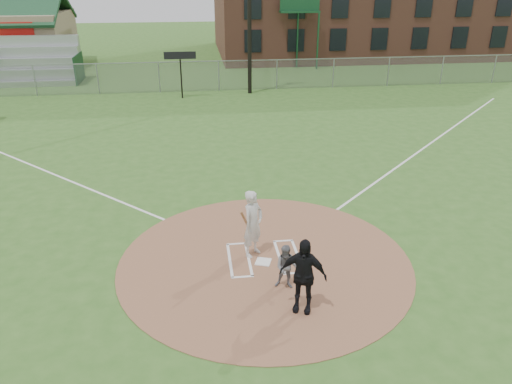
{
  "coord_description": "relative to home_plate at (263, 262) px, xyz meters",
  "views": [
    {
      "loc": [
        -1.81,
        -12.17,
        7.76
      ],
      "look_at": [
        0.0,
        2.0,
        1.3
      ],
      "focal_mm": 35.0,
      "sensor_mm": 36.0,
      "label": 1
    }
  ],
  "objects": [
    {
      "name": "foul_line_first",
      "position": [
        9.06,
        9.08,
        -0.03
      ],
      "size": [
        17.04,
        17.04,
        0.01
      ],
      "primitive_type": "cube",
      "rotation": [
        0.0,
        0.0,
        -0.79
      ],
      "color": "white",
      "rests_on": "ground"
    },
    {
      "name": "ground",
      "position": [
        0.06,
        0.08,
        -0.03
      ],
      "size": [
        140.0,
        140.0,
        0.0
      ],
      "primitive_type": "plane",
      "color": "#346121",
      "rests_on": "ground"
    },
    {
      "name": "foul_line_third",
      "position": [
        -8.94,
        9.08,
        -0.03
      ],
      "size": [
        17.04,
        17.04,
        0.01
      ],
      "primitive_type": "cube",
      "rotation": [
        0.0,
        0.0,
        0.79
      ],
      "color": "white",
      "rests_on": "ground"
    },
    {
      "name": "umpire",
      "position": [
        0.64,
        -2.24,
        0.97
      ],
      "size": [
        1.25,
        0.86,
        1.97
      ],
      "primitive_type": "imported",
      "rotation": [
        0.0,
        0.0,
        -0.37
      ],
      "color": "black",
      "rests_on": "dirt_circle"
    },
    {
      "name": "scoreboard_sign",
      "position": [
        -2.44,
        20.28,
        2.35
      ],
      "size": [
        2.0,
        0.1,
        2.93
      ],
      "color": "black",
      "rests_on": "ground"
    },
    {
      "name": "dirt_circle",
      "position": [
        0.06,
        0.08,
        -0.02
      ],
      "size": [
        8.4,
        8.4,
        0.02
      ],
      "primitive_type": "cylinder",
      "color": "#996648",
      "rests_on": "ground"
    },
    {
      "name": "catcher",
      "position": [
        0.43,
        -1.27,
        0.6
      ],
      "size": [
        0.71,
        0.63,
        1.24
      ],
      "primitive_type": "imported",
      "rotation": [
        0.0,
        0.0,
        -0.3
      ],
      "color": "slate",
      "rests_on": "dirt_circle"
    },
    {
      "name": "batter_at_plate",
      "position": [
        -0.24,
        0.48,
        1.0
      ],
      "size": [
        0.88,
        1.13,
        2.03
      ],
      "color": "silver",
      "rests_on": "dirt_circle"
    },
    {
      "name": "batters_boxes",
      "position": [
        0.06,
        0.23,
        -0.01
      ],
      "size": [
        2.08,
        1.88,
        0.01
      ],
      "color": "white",
      "rests_on": "dirt_circle"
    },
    {
      "name": "outfield_fence",
      "position": [
        0.06,
        22.08,
        0.98
      ],
      "size": [
        56.08,
        0.08,
        2.03
      ],
      "color": "slate",
      "rests_on": "ground"
    },
    {
      "name": "home_plate",
      "position": [
        0.0,
        0.0,
        0.0
      ],
      "size": [
        0.54,
        0.54,
        0.03
      ],
      "primitive_type": "cube",
      "rotation": [
        0.0,
        0.0,
        -0.34
      ],
      "color": "white",
      "rests_on": "dirt_circle"
    },
    {
      "name": "bleachers",
      "position": [
        -12.94,
        26.28,
        1.56
      ],
      "size": [
        6.08,
        3.2,
        3.2
      ],
      "color": "#B7BABF",
      "rests_on": "ground"
    }
  ]
}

